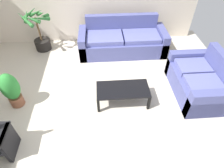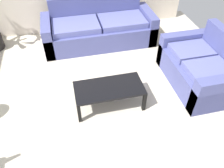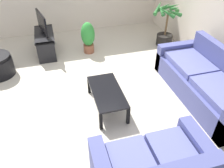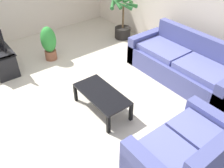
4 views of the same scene
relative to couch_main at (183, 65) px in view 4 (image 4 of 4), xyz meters
The scene contains 6 objects.
ground_plane 2.46m from the couch_main, 110.66° to the right, with size 6.60×6.60×0.00m, color beige.
couch_main is the anchor object (origin of this frame).
couch_loveseat 2.20m from the couch_main, 49.95° to the right, with size 0.90×1.43×0.90m.
coffee_table 1.87m from the couch_main, 96.15° to the right, with size 1.03×0.51×0.37m.
potted_palm 2.22m from the couch_main, behind, with size 0.80×0.77×1.11m.
potted_plant_small 2.93m from the couch_main, 142.78° to the right, with size 0.34×0.34×0.79m.
Camera 4 is at (3.22, -1.33, 2.84)m, focal length 38.38 mm.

